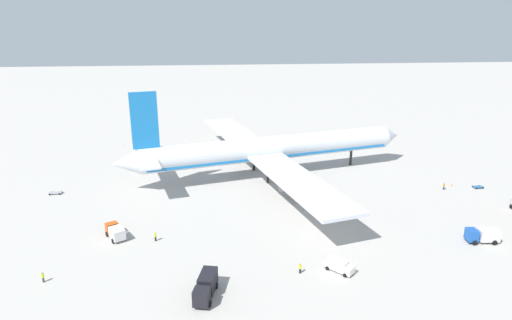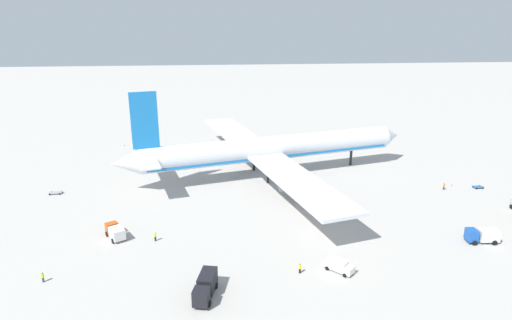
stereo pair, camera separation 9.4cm
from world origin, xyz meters
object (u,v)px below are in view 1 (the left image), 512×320
object	(u,v)px
baggage_cart_1	(478,187)
ground_worker_1	(155,236)
traffic_cone_2	(124,145)
service_truck_1	(483,235)
ground_worker_3	(300,268)
service_truck_3	(115,232)
traffic_cone_1	(452,185)
service_truck_4	(206,286)
baggage_cart_0	(56,193)
service_van	(339,265)
ground_worker_2	(444,186)
airliner	(268,149)
ground_worker_0	(43,277)

from	to	relation	value
baggage_cart_1	ground_worker_1	distance (m)	75.48
ground_worker_1	traffic_cone_2	xyz separation A→B (m)	(-17.00, 64.59, -0.62)
service_truck_1	ground_worker_3	bearing A→B (deg)	-169.43
service_truck_3	traffic_cone_1	size ratio (longest dim) A/B	10.04
service_truck_4	ground_worker_1	distance (m)	19.78
ground_worker_1	ground_worker_3	bearing A→B (deg)	-28.81
baggage_cart_0	ground_worker_1	world-z (taller)	ground_worker_1
service_van	traffic_cone_1	xyz separation A→B (m)	(37.72, 33.51, -0.76)
ground_worker_3	service_truck_1	bearing A→B (deg)	10.57
ground_worker_2	ground_worker_3	xyz separation A→B (m)	(-40.73, -31.32, -0.01)
service_truck_4	traffic_cone_2	xyz separation A→B (m)	(-26.11, 82.13, -1.39)
airliner	baggage_cart_0	bearing A→B (deg)	-171.58
baggage_cart_1	ground_worker_2	xyz separation A→B (m)	(-8.69, -0.22, 0.58)
service_truck_4	ground_worker_3	size ratio (longest dim) A/B	4.31
service_van	ground_worker_3	size ratio (longest dim) A/B	2.86
service_truck_1	traffic_cone_2	distance (m)	103.56
airliner	service_truck_4	world-z (taller)	airliner
service_van	baggage_cart_0	world-z (taller)	service_van
service_van	baggage_cart_1	xyz separation A→B (m)	(43.21, 31.60, -0.77)
ground_worker_0	service_truck_3	bearing A→B (deg)	58.44
ground_worker_2	traffic_cone_1	bearing A→B (deg)	33.60
traffic_cone_2	baggage_cart_0	bearing A→B (deg)	-102.00
service_truck_1	service_truck_4	world-z (taller)	service_truck_4
baggage_cart_1	ground_worker_0	world-z (taller)	ground_worker_0
ground_worker_0	traffic_cone_2	world-z (taller)	ground_worker_0
traffic_cone_1	ground_worker_3	bearing A→B (deg)	-142.72
baggage_cart_0	traffic_cone_2	world-z (taller)	traffic_cone_2
baggage_cart_1	service_truck_3	bearing A→B (deg)	-168.33
ground_worker_3	baggage_cart_0	bearing A→B (deg)	142.06
service_truck_1	ground_worker_2	size ratio (longest dim) A/B	3.42
service_truck_3	traffic_cone_1	bearing A→B (deg)	13.89
ground_worker_0	ground_worker_1	size ratio (longest dim) A/B	0.94
service_van	baggage_cart_1	world-z (taller)	service_van
ground_worker_0	baggage_cart_0	bearing A→B (deg)	105.15
service_truck_1	baggage_cart_0	world-z (taller)	service_truck_1
airliner	ground_worker_3	xyz separation A→B (m)	(-0.84, -45.69, -6.13)
service_truck_3	ground_worker_1	world-z (taller)	service_truck_3
service_truck_1	baggage_cart_1	distance (m)	29.30
ground_worker_1	baggage_cart_0	bearing A→B (deg)	135.16
ground_worker_1	ground_worker_2	size ratio (longest dim) A/B	1.05
airliner	service_van	world-z (taller)	airliner
service_truck_1	ground_worker_0	size ratio (longest dim) A/B	3.46
baggage_cart_0	ground_worker_3	world-z (taller)	ground_worker_3
ground_worker_0	service_truck_1	bearing A→B (deg)	3.69
service_van	baggage_cart_1	size ratio (longest dim) A/B	1.65
service_truck_1	service_truck_4	distance (m)	50.23
baggage_cart_1	traffic_cone_1	bearing A→B (deg)	160.81
service_truck_4	ground_worker_1	xyz separation A→B (m)	(-9.11, 17.54, -0.76)
airliner	baggage_cart_1	xyz separation A→B (m)	(48.57, -14.16, -6.70)
service_truck_1	baggage_cart_0	xyz separation A→B (m)	(-83.51, 31.88, -1.15)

